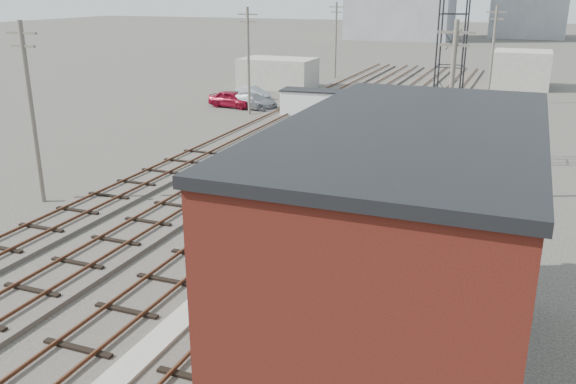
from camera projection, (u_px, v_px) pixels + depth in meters
The scene contains 21 objects.
ground at pixel (422, 96), 62.24m from camera, with size 320.00×320.00×0.00m, color #282621.
track_right at pixel (407, 143), 42.80m from camera, with size 3.20×90.00×0.39m.
track_mid_right at pixel (352, 138), 44.19m from camera, with size 3.20×90.00×0.39m.
track_mid_left at pixel (300, 134), 45.59m from camera, with size 3.20×90.00×0.39m.
track_left at pixel (252, 129), 46.98m from camera, with size 3.20×90.00×0.39m.
platform_curb at pixel (212, 295), 21.42m from camera, with size 0.90×28.00×0.26m, color gray.
brick_building at pixel (405, 256), 16.11m from camera, with size 6.54×12.20×7.22m.
lattice_tower at pixel (452, 40), 35.89m from camera, with size 1.60×1.60×15.00m.
utility_pole_left_a at pixel (31, 109), 29.78m from camera, with size 1.80×0.24×9.00m.
utility_pole_left_b at pixel (248, 58), 51.85m from camera, with size 1.80×0.24×9.00m.
utility_pole_left_c at pixel (336, 38), 73.91m from camera, with size 1.80×0.24×9.00m.
utility_pole_right_a at pixel (450, 107), 30.21m from camera, with size 1.80×0.24×9.00m.
utility_pole_right_b at pixel (493, 52), 56.69m from camera, with size 1.80×0.24×9.00m.
shed_left at pixel (278, 73), 67.31m from camera, with size 8.00×5.00×3.20m, color gray.
shed_right at pixel (521, 69), 67.29m from camera, with size 6.00×6.00×4.00m, color gray.
signal_mast at pixel (276, 281), 18.14m from camera, with size 0.40×0.40×3.63m.
switch_stand at pixel (358, 131), 43.70m from camera, with size 0.44×0.44×1.48m.
site_trailer at pixel (313, 103), 51.88m from camera, with size 5.64×2.80×2.31m.
car_red at pixel (232, 99), 56.15m from camera, with size 1.80×4.48×1.53m, color maroon.
car_silver at pixel (252, 93), 60.58m from camera, with size 1.31×3.77×1.24m, color #A3A5AB.
car_grey at pixel (252, 101), 55.50m from camera, with size 1.98×4.88×1.42m, color slate.
Camera 1 is at (10.05, -2.86, 10.32)m, focal length 38.00 mm.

